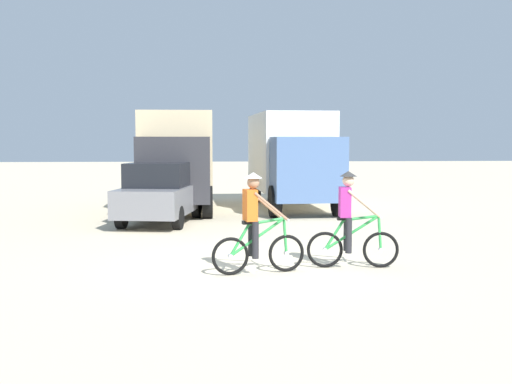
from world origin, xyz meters
TOP-DOWN VIEW (x-y plane):
  - ground_plane at (0.00, 0.00)m, footprint 120.00×120.00m
  - box_truck_tan_camper at (-1.98, 10.12)m, footprint 2.48×6.79m
  - box_truck_white_box at (2.06, 10.27)m, footprint 2.71×6.86m
  - sedan_parked at (-2.25, 6.38)m, footprint 2.45×4.44m
  - cyclist_orange_shirt at (-0.01, -0.71)m, footprint 1.70×0.57m
  - cyclist_cowboy_hat at (1.79, -0.31)m, footprint 1.73×0.52m

SIDE VIEW (x-z plane):
  - ground_plane at x=0.00m, z-range 0.00..0.00m
  - cyclist_orange_shirt at x=-0.01m, z-range -0.06..1.76m
  - cyclist_cowboy_hat at x=1.79m, z-range -0.06..1.76m
  - sedan_parked at x=-2.25m, z-range 0.00..1.76m
  - box_truck_tan_camper at x=-1.98m, z-range 0.20..3.55m
  - box_truck_white_box at x=2.06m, z-range 0.20..3.55m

